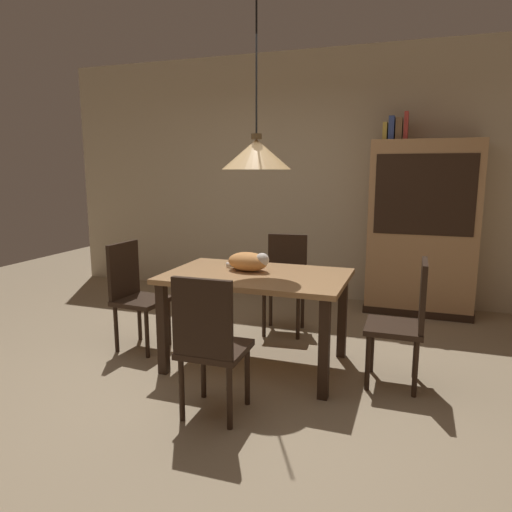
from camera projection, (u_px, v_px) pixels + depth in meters
name	position (u px, v px, depth m)	size (l,w,h in m)	color
ground	(222.00, 384.00, 3.43)	(10.00, 10.00, 0.00)	#998466
back_wall	(308.00, 178.00, 5.62)	(6.40, 0.10, 2.90)	beige
dining_table	(256.00, 286.00, 3.67)	(1.40, 0.90, 0.75)	#A87A4C
chair_far_back	(285.00, 279.00, 4.51)	(0.44, 0.44, 0.93)	black
chair_right_side	(406.00, 318.00, 3.33)	(0.40, 0.40, 0.93)	black
chair_left_side	(134.00, 291.00, 4.06)	(0.43, 0.43, 0.93)	black
chair_near_front	(210.00, 341.00, 2.88)	(0.41, 0.41, 0.93)	black
cat_sleeping	(249.00, 261.00, 3.73)	(0.39, 0.27, 0.16)	#E59951
pendant_lamp	(256.00, 154.00, 3.48)	(0.52, 0.52, 1.30)	#E5B775
hutch_bookcase	(422.00, 232.00, 4.99)	(1.12, 0.45, 1.85)	tan
book_yellow_short	(385.00, 132.00, 4.94)	(0.04, 0.20, 0.18)	gold
book_blue_wide	(392.00, 128.00, 4.91)	(0.06, 0.24, 0.24)	#384C93
book_brown_thick	(399.00, 129.00, 4.89)	(0.06, 0.24, 0.22)	brown
book_red_tall	(406.00, 126.00, 4.86)	(0.04, 0.22, 0.28)	#B73833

